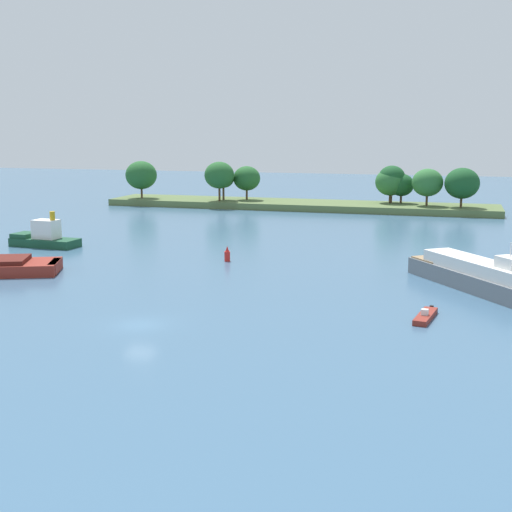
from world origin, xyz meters
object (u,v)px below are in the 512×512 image
at_px(tugboat, 44,237).
at_px(channel_buoy_red, 227,255).
at_px(white_riverboat, 488,279).
at_px(fishing_skiff, 425,316).

xyz_separation_m(tugboat, channel_buoy_red, (27.86, -3.10, -0.44)).
height_order(tugboat, channel_buoy_red, tugboat).
distance_m(white_riverboat, tugboat, 59.18).
distance_m(tugboat, channel_buoy_red, 28.04).
bearing_deg(white_riverboat, fishing_skiff, -115.79).
bearing_deg(fishing_skiff, channel_buoy_red, 140.94).
xyz_separation_m(fishing_skiff, tugboat, (-52.53, 23.12, 1.00)).
bearing_deg(tugboat, channel_buoy_red, -6.34).
distance_m(fishing_skiff, tugboat, 57.40).
bearing_deg(fishing_skiff, white_riverboat, 64.21).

